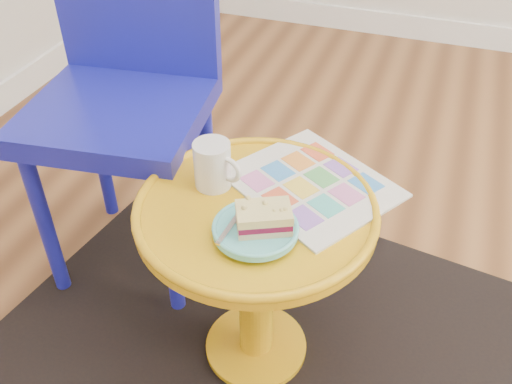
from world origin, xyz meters
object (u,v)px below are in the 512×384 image
(newspaper, at_px, (311,184))
(mug, at_px, (213,164))
(side_table, at_px, (256,254))
(plate, at_px, (255,230))
(chair, at_px, (126,77))

(newspaper, xyz_separation_m, mug, (-0.20, -0.07, 0.05))
(side_table, height_order, mug, mug)
(mug, bearing_deg, side_table, -5.71)
(mug, distance_m, plate, 0.19)
(side_table, relative_size, mug, 4.49)
(chair, bearing_deg, plate, -44.95)
(chair, height_order, plate, chair)
(newspaper, relative_size, mug, 2.91)
(chair, relative_size, plate, 5.85)
(side_table, distance_m, mug, 0.22)
(side_table, height_order, plate, plate)
(chair, height_order, newspaper, chair)
(side_table, bearing_deg, newspaper, 51.83)
(newspaper, bearing_deg, plate, -74.83)
(side_table, relative_size, chair, 0.52)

